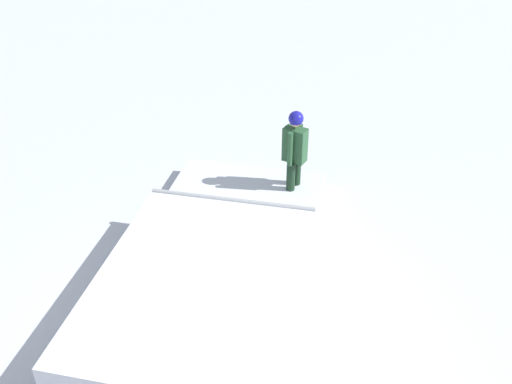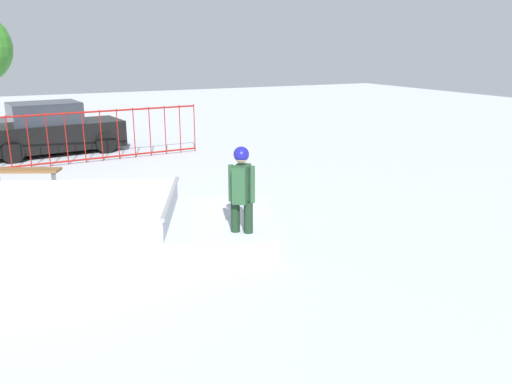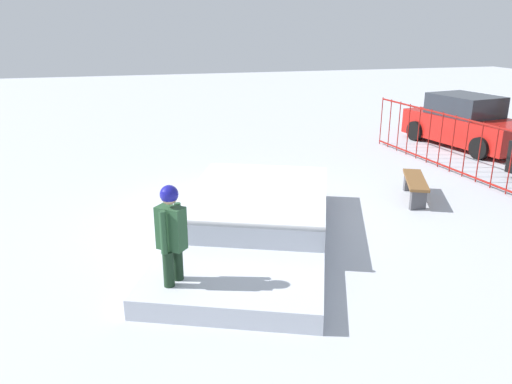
{
  "view_description": "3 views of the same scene",
  "coord_description": "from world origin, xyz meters",
  "px_view_note": "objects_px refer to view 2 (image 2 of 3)",
  "views": [
    {
      "loc": [
        -4.98,
        0.39,
        5.55
      ],
      "look_at": [
        2.08,
        -0.9,
        0.9
      ],
      "focal_mm": 39.51,
      "sensor_mm": 36.0,
      "label": 1
    },
    {
      "loc": [
        -0.19,
        -8.96,
        3.23
      ],
      "look_at": [
        3.24,
        -1.89,
        1.0
      ],
      "focal_mm": 35.93,
      "sensor_mm": 36.0,
      "label": 2
    },
    {
      "loc": [
        9.46,
        -2.23,
        3.75
      ],
      "look_at": [
        0.37,
        0.15,
        0.6
      ],
      "focal_mm": 35.61,
      "sensor_mm": 36.0,
      "label": 3
    }
  ],
  "objects_px": {
    "skate_ramp": "(96,219)",
    "skater": "(242,191)",
    "skateboard": "(247,237)",
    "parked_car_black": "(52,130)",
    "park_bench": "(25,174)"
  },
  "relations": [
    {
      "from": "skateboard",
      "to": "park_bench",
      "type": "bearing_deg",
      "value": -109.58
    },
    {
      "from": "skate_ramp",
      "to": "skateboard",
      "type": "height_order",
      "value": "skate_ramp"
    },
    {
      "from": "skate_ramp",
      "to": "skateboard",
      "type": "distance_m",
      "value": 2.69
    },
    {
      "from": "skate_ramp",
      "to": "skater",
      "type": "xyz_separation_m",
      "value": [
        2.06,
        -1.69,
        0.69
      ]
    },
    {
      "from": "parked_car_black",
      "to": "skater",
      "type": "bearing_deg",
      "value": -85.44
    },
    {
      "from": "skate_ramp",
      "to": "skateboard",
      "type": "relative_size",
      "value": 8.01
    },
    {
      "from": "skater",
      "to": "parked_car_black",
      "type": "bearing_deg",
      "value": -127.67
    },
    {
      "from": "skate_ramp",
      "to": "park_bench",
      "type": "bearing_deg",
      "value": 126.28
    },
    {
      "from": "skate_ramp",
      "to": "skater",
      "type": "relative_size",
      "value": 3.47
    },
    {
      "from": "skateboard",
      "to": "parked_car_black",
      "type": "relative_size",
      "value": 0.17
    },
    {
      "from": "parked_car_black",
      "to": "skateboard",
      "type": "bearing_deg",
      "value": -83.83
    },
    {
      "from": "skateboard",
      "to": "parked_car_black",
      "type": "height_order",
      "value": "parked_car_black"
    },
    {
      "from": "park_bench",
      "to": "parked_car_black",
      "type": "relative_size",
      "value": 0.38
    },
    {
      "from": "skate_ramp",
      "to": "skateboard",
      "type": "bearing_deg",
      "value": -9.43
    },
    {
      "from": "skateboard",
      "to": "park_bench",
      "type": "distance_m",
      "value": 6.26
    }
  ]
}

